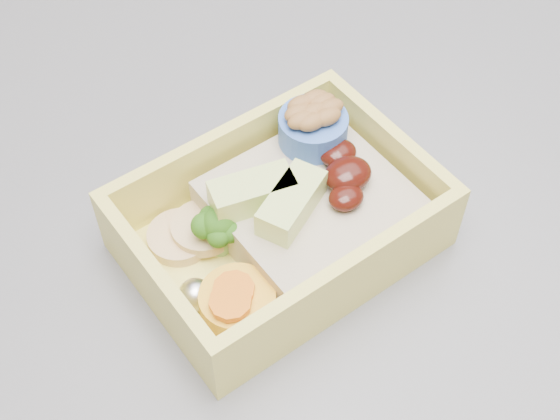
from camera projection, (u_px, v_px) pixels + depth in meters
island at (349, 344)px, 0.91m from camera, size 1.24×0.84×0.92m
bento_box at (286, 215)px, 0.42m from camera, size 0.17×0.13×0.06m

